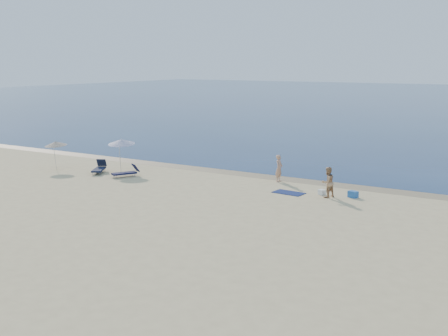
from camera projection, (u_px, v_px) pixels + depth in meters
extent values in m
plane|color=#CCB988|center=(0.00, 266.00, 20.44)|extent=(160.00, 160.00, 0.00)
cube|color=#847254|center=(252.00, 175.00, 36.77)|extent=(240.00, 1.60, 0.00)
imported|color=tan|center=(279.00, 168.00, 34.53)|extent=(0.45, 0.64, 1.68)
imported|color=tan|center=(328.00, 182.00, 30.53)|extent=(0.95, 1.02, 1.69)
cube|color=#0E1A4A|center=(289.00, 193.00, 31.69)|extent=(1.82, 1.12, 0.03)
cube|color=white|center=(322.00, 192.00, 31.24)|extent=(0.43, 0.41, 0.29)
cube|color=#215DB3|center=(353.00, 194.00, 30.63)|extent=(0.59, 0.49, 0.36)
cylinder|color=silver|center=(120.00, 157.00, 37.55)|extent=(0.12, 0.23, 2.08)
cone|color=white|center=(121.00, 142.00, 37.52)|extent=(2.32, 2.33, 0.49)
sphere|color=silver|center=(121.00, 139.00, 37.49)|extent=(0.06, 0.06, 0.06)
cylinder|color=silver|center=(55.00, 157.00, 38.52)|extent=(0.08, 0.17, 1.82)
cone|color=beige|center=(56.00, 144.00, 38.47)|extent=(1.86, 1.87, 0.40)
sphere|color=silver|center=(56.00, 141.00, 38.44)|extent=(0.05, 0.05, 0.05)
cube|color=#121931|center=(99.00, 170.00, 37.28)|extent=(1.35, 1.75, 0.11)
cube|color=#121931|center=(102.00, 163.00, 38.04)|extent=(0.73, 0.65, 0.54)
cylinder|color=#A5A5AD|center=(102.00, 171.00, 37.30)|extent=(0.03, 0.03, 0.24)
cube|color=#131636|center=(124.00, 173.00, 36.10)|extent=(1.27, 1.65, 0.10)
cube|color=#131636|center=(136.00, 168.00, 36.42)|extent=(0.69, 0.62, 0.51)
cylinder|color=#A5A5AD|center=(125.00, 176.00, 35.92)|extent=(0.03, 0.03, 0.23)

